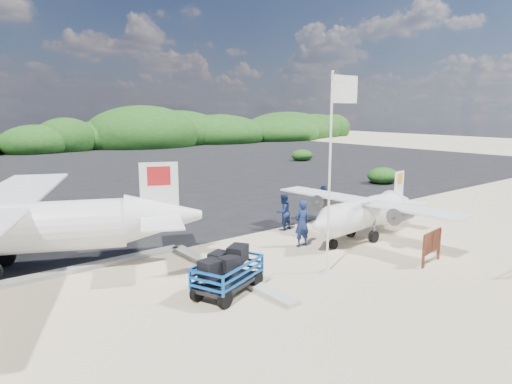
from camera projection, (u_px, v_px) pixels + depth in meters
ground at (345, 259)px, 17.45m from camera, size 160.00×160.00×0.00m
asphalt_apron at (85, 173)px, 40.54m from camera, size 90.00×50.00×0.04m
lagoon at (97, 308)px, 13.09m from camera, size 9.00×7.00×0.40m
vegetation_band at (21, 152)px, 59.79m from camera, size 124.00×8.00×4.40m
baggage_cart at (228, 294)px, 14.13m from camera, size 2.87×2.26×1.26m
flagpole at (327, 273)px, 15.93m from camera, size 1.40×0.65×6.86m
signboard at (430, 264)px, 16.87m from camera, size 1.56×0.36×1.28m
crew_a at (302, 223)px, 18.83m from camera, size 0.77×0.55×1.96m
crew_b at (283, 212)px, 21.43m from camera, size 0.88×0.70×1.73m
crew_c at (324, 204)px, 22.94m from camera, size 1.13×0.52×1.88m
aircraft_large at (189, 167)px, 44.44m from camera, size 21.01×21.01×4.75m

